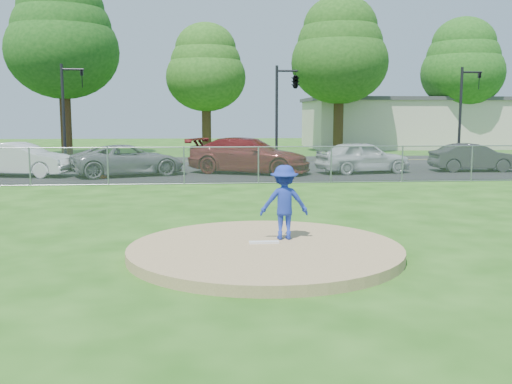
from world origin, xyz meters
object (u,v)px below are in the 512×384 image
(tree_right, at_px, (340,50))
(parked_car_white, at_px, (20,160))
(parked_car_gray, at_px, (129,160))
(parked_car_darkred, at_px, (249,156))
(traffic_signal_right, at_px, (464,105))
(parked_car_charcoal, at_px, (474,157))
(traffic_cone, at_px, (102,170))
(pitcher, at_px, (284,202))
(parked_car_pearl, at_px, (363,157))
(traffic_signal_center, at_px, (294,83))
(tree_center, at_px, (206,67))
(traffic_signal_left, at_px, (67,105))
(tree_far_right, at_px, (463,63))
(tree_left, at_px, (62,37))
(commercial_building, at_px, (401,123))

(tree_right, xyz_separation_m, parked_car_white, (-18.52, -16.25, -6.88))
(parked_car_gray, relative_size, parked_car_darkred, 0.87)
(traffic_signal_right, xyz_separation_m, parked_car_charcoal, (-2.09, -5.75, -2.67))
(traffic_cone, distance_m, parked_car_gray, 1.48)
(parked_car_darkred, bearing_deg, parked_car_charcoal, -65.85)
(pitcher, relative_size, parked_car_pearl, 0.34)
(pitcher, height_order, parked_car_white, pitcher)
(tree_right, height_order, traffic_signal_center, tree_right)
(tree_center, relative_size, traffic_signal_right, 1.76)
(traffic_signal_right, height_order, parked_car_pearl, traffic_signal_right)
(tree_right, bearing_deg, traffic_signal_left, -150.62)
(tree_far_right, distance_m, parked_car_darkred, 27.47)
(traffic_signal_right, relative_size, parked_car_pearl, 1.24)
(traffic_signal_right, relative_size, traffic_cone, 7.68)
(tree_center, distance_m, parked_car_darkred, 18.75)
(pitcher, bearing_deg, traffic_cone, -64.42)
(tree_far_right, bearing_deg, traffic_signal_right, -113.91)
(tree_far_right, bearing_deg, parked_car_gray, -141.95)
(parked_car_darkred, xyz_separation_m, parked_car_charcoal, (11.21, 0.04, -0.17))
(tree_center, relative_size, parked_car_pearl, 2.19)
(tree_center, xyz_separation_m, traffic_signal_left, (-7.76, -12.00, -3.11))
(tree_far_right, xyz_separation_m, parked_car_white, (-29.52, -19.25, -6.28))
(tree_center, height_order, traffic_cone, tree_center)
(tree_right, xyz_separation_m, pitcher, (-8.54, -31.41, -6.68))
(tree_left, xyz_separation_m, traffic_cone, (5.31, -16.32, -7.87))
(traffic_signal_center, relative_size, parked_car_darkred, 0.96)
(traffic_cone, bearing_deg, parked_car_pearl, 5.79)
(tree_far_right, bearing_deg, traffic_signal_left, -155.68)
(commercial_building, bearing_deg, traffic_signal_center, -126.94)
(tree_center, xyz_separation_m, parked_car_gray, (-3.67, -18.31, -5.75))
(commercial_building, relative_size, tree_center, 1.67)
(tree_left, distance_m, parked_car_charcoal, 28.47)
(traffic_signal_center, distance_m, parked_car_gray, 11.38)
(tree_left, xyz_separation_m, tree_center, (10.00, 3.00, -1.77))
(commercial_building, xyz_separation_m, tree_right, (-7.00, -6.00, 5.49))
(traffic_signal_left, height_order, parked_car_charcoal, traffic_signal_left)
(commercial_building, bearing_deg, traffic_signal_left, -147.13)
(tree_far_right, xyz_separation_m, parked_car_gray, (-24.67, -19.31, -6.34))
(parked_car_darkred, bearing_deg, parked_car_white, 116.47)
(traffic_signal_left, distance_m, parked_car_white, 6.81)
(tree_right, bearing_deg, traffic_cone, -130.30)
(tree_right, relative_size, pitcher, 7.57)
(traffic_signal_center, distance_m, traffic_cone, 12.84)
(traffic_signal_left, distance_m, traffic_cone, 8.49)
(tree_left, bearing_deg, commercial_building, 14.53)
(parked_car_darkred, bearing_deg, traffic_signal_right, -42.55)
(tree_left, bearing_deg, traffic_signal_left, -76.04)
(tree_center, height_order, parked_car_gray, tree_center)
(tree_center, bearing_deg, tree_left, -163.30)
(tree_center, xyz_separation_m, tree_far_right, (21.00, 1.00, 0.59))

